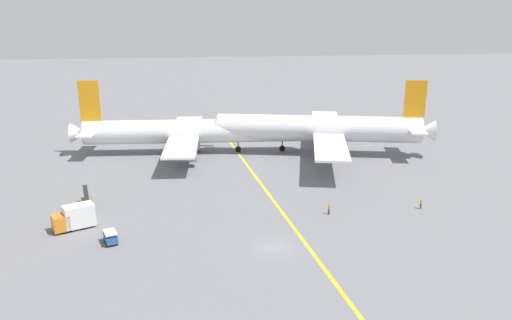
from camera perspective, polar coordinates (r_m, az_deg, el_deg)
name	(u,v)px	position (r m, az deg, el deg)	size (l,w,h in m)	color
ground_plane	(273,247)	(67.95, 1.93, -9.91)	(600.00, 600.00, 0.00)	slate
taxiway_stripe	(286,217)	(77.53, 3.39, -6.48)	(0.50, 120.00, 0.01)	yellow
airliner_at_gate_left	(193,132)	(111.72, -7.15, 3.23)	(53.93, 38.52, 16.33)	white
airliner_being_pushed	(320,129)	(110.41, 7.28, 3.55)	(49.17, 46.09, 16.57)	silver
pushback_tug	(187,146)	(114.13, -7.82, 1.63)	(8.50, 3.52, 3.04)	white
gse_baggage_cart_near_cluster	(111,237)	(71.46, -16.21, -8.46)	(2.36, 3.09, 1.71)	#2D5199
gse_catering_truck_tall	(74,217)	(77.32, -19.97, -6.15)	(6.31, 4.63, 3.50)	orange
gse_belt_loader_portside	(87,203)	(84.89, -18.65, -4.68)	(2.71, 5.07, 3.02)	#666B4C
ground_crew_wing_walker_right	(421,203)	(84.42, 18.24, -4.72)	(0.36, 0.50, 1.69)	#4C4C51
ground_crew_ramp_agent_by_cones	(329,209)	(78.84, 8.29, -5.57)	(0.37, 0.45, 1.62)	#2D3351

